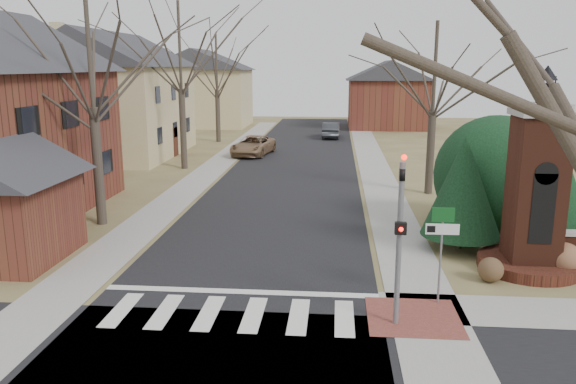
# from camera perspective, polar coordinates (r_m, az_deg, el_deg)

# --- Properties ---
(ground) EXTENTS (120.00, 120.00, 0.00)m
(ground) POSITION_cam_1_polar(r_m,az_deg,el_deg) (14.63, -6.39, -13.56)
(ground) COLOR brown
(ground) RESTS_ON ground
(main_street) EXTENTS (8.00, 70.00, 0.01)m
(main_street) POSITION_cam_1_polar(r_m,az_deg,el_deg) (35.54, 0.50, 2.26)
(main_street) COLOR black
(main_street) RESTS_ON ground
(crosswalk_zone) EXTENTS (8.00, 2.20, 0.02)m
(crosswalk_zone) POSITION_cam_1_polar(r_m,az_deg,el_deg) (15.33, -5.80, -12.22)
(crosswalk_zone) COLOR silver
(crosswalk_zone) RESTS_ON ground
(stop_bar) EXTENTS (8.00, 0.35, 0.02)m
(stop_bar) POSITION_cam_1_polar(r_m,az_deg,el_deg) (16.68, -4.84, -10.07)
(stop_bar) COLOR silver
(stop_bar) RESTS_ON ground
(sidewalk_right_main) EXTENTS (2.00, 60.00, 0.02)m
(sidewalk_right_main) POSITION_cam_1_polar(r_m,az_deg,el_deg) (35.53, 8.90, 2.11)
(sidewalk_right_main) COLOR gray
(sidewalk_right_main) RESTS_ON ground
(sidewalk_left) EXTENTS (2.00, 60.00, 0.02)m
(sidewalk_left) POSITION_cam_1_polar(r_m,az_deg,el_deg) (36.31, -7.72, 2.37)
(sidewalk_left) COLOR gray
(sidewalk_left) RESTS_ON ground
(curb_apron) EXTENTS (2.40, 2.40, 0.02)m
(curb_apron) POSITION_cam_1_polar(r_m,az_deg,el_deg) (15.42, 12.60, -12.32)
(curb_apron) COLOR brown
(curb_apron) RESTS_ON ground
(traffic_signal_pole) EXTENTS (0.28, 0.41, 4.50)m
(traffic_signal_pole) POSITION_cam_1_polar(r_m,az_deg,el_deg) (14.06, 11.31, -3.52)
(traffic_signal_pole) COLOR slate
(traffic_signal_pole) RESTS_ON ground
(sign_post) EXTENTS (0.90, 0.07, 2.75)m
(sign_post) POSITION_cam_1_polar(r_m,az_deg,el_deg) (15.77, 15.34, -4.36)
(sign_post) COLOR slate
(sign_post) RESTS_ON ground
(brick_gate_monument) EXTENTS (3.20, 3.20, 6.47)m
(brick_gate_monument) POSITION_cam_1_polar(r_m,az_deg,el_deg) (19.40, 23.76, -1.16)
(brick_gate_monument) COLOR #4D2416
(brick_gate_monument) RESTS_ON ground
(house_stucco_left) EXTENTS (9.80, 12.80, 9.28)m
(house_stucco_left) POSITION_cam_1_polar(r_m,az_deg,el_deg) (43.05, -17.43, 9.66)
(house_stucco_left) COLOR #C5B883
(house_stucco_left) RESTS_ON ground
(house_distant_left) EXTENTS (10.80, 8.80, 8.53)m
(house_distant_left) POSITION_cam_1_polar(r_m,az_deg,el_deg) (62.63, -8.80, 10.55)
(house_distant_left) COLOR #C5B883
(house_distant_left) RESTS_ON ground
(house_distant_right) EXTENTS (8.80, 8.80, 7.30)m
(house_distant_right) POSITION_cam_1_polar(r_m,az_deg,el_deg) (61.14, 10.05, 9.89)
(house_distant_right) COLOR brown
(house_distant_right) RESTS_ON ground
(evergreen_near) EXTENTS (2.80, 2.80, 4.10)m
(evergreen_near) POSITION_cam_1_polar(r_m,az_deg,el_deg) (20.77, 17.35, 0.58)
(evergreen_near) COLOR #473D33
(evergreen_near) RESTS_ON ground
(evergreen_mid) EXTENTS (3.40, 3.40, 4.70)m
(evergreen_mid) POSITION_cam_1_polar(r_m,az_deg,el_deg) (22.78, 24.90, 1.77)
(evergreen_mid) COLOR #473D33
(evergreen_mid) RESTS_ON ground
(evergreen_mass) EXTENTS (4.80, 4.80, 4.80)m
(evergreen_mass) POSITION_cam_1_polar(r_m,az_deg,el_deg) (23.57, 20.38, 2.00)
(evergreen_mass) COLOR black
(evergreen_mass) RESTS_ON ground
(bare_tree_0) EXTENTS (8.05, 8.05, 11.15)m
(bare_tree_0) POSITION_cam_1_polar(r_m,az_deg,el_deg) (23.93, -19.67, 14.97)
(bare_tree_0) COLOR #473D33
(bare_tree_0) RESTS_ON ground
(bare_tree_1) EXTENTS (8.40, 8.40, 11.64)m
(bare_tree_1) POSITION_cam_1_polar(r_m,az_deg,el_deg) (36.21, -10.98, 14.98)
(bare_tree_1) COLOR #473D33
(bare_tree_1) RESTS_ON ground
(bare_tree_2) EXTENTS (7.35, 7.35, 10.19)m
(bare_tree_2) POSITION_cam_1_polar(r_m,az_deg,el_deg) (48.93, -7.29, 13.28)
(bare_tree_2) COLOR #473D33
(bare_tree_2) RESTS_ON ground
(bare_tree_3) EXTENTS (7.00, 7.00, 9.70)m
(bare_tree_3) POSITION_cam_1_polar(r_m,az_deg,el_deg) (29.24, 14.76, 12.77)
(bare_tree_3) COLOR #473D33
(bare_tree_3) RESTS_ON ground
(pickup_truck) EXTENTS (3.13, 5.37, 1.40)m
(pickup_truck) POSITION_cam_1_polar(r_m,az_deg,el_deg) (41.55, -3.56, 4.73)
(pickup_truck) COLOR #8B6A4B
(pickup_truck) RESTS_ON ground
(distant_car) EXTENTS (1.57, 4.29, 1.41)m
(distant_car) POSITION_cam_1_polar(r_m,az_deg,el_deg) (51.67, 4.39, 6.28)
(distant_car) COLOR #33373B
(distant_car) RESTS_ON ground
(dry_shrub_left) EXTENTS (0.77, 0.77, 0.77)m
(dry_shrub_left) POSITION_cam_1_polar(r_m,az_deg,el_deg) (18.32, 19.90, -7.44)
(dry_shrub_left) COLOR brown
(dry_shrub_left) RESTS_ON ground
(dry_shrub_right) EXTENTS (1.04, 1.04, 1.04)m
(dry_shrub_right) POSITION_cam_1_polar(r_m,az_deg,el_deg) (19.80, 26.28, -6.10)
(dry_shrub_right) COLOR brown
(dry_shrub_right) RESTS_ON ground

